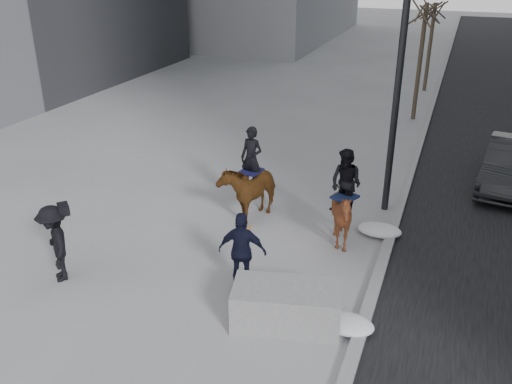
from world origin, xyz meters
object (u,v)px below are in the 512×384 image
at_px(car_near, 512,165).
at_px(planter, 286,306).
at_px(mounted_left, 250,185).
at_px(mounted_right, 343,209).

bearing_deg(car_near, planter, -108.43).
height_order(mounted_left, mounted_right, mounted_left).
bearing_deg(mounted_right, car_near, 53.31).
distance_m(planter, car_near, 9.77).
distance_m(planter, mounted_left, 4.71).
xyz_separation_m(mounted_left, mounted_right, (2.66, -0.68, 0.05)).
xyz_separation_m(planter, mounted_right, (0.33, 3.38, 0.57)).
bearing_deg(planter, car_near, 63.69).
bearing_deg(car_near, mounted_left, -136.97).
height_order(planter, mounted_right, mounted_right).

